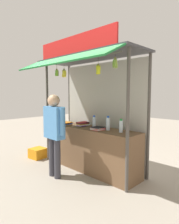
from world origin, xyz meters
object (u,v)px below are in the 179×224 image
at_px(banana_bunch_rightmost, 57,73).
at_px(plastic_crate, 38,153).
at_px(vendor_person, 54,128).
at_px(magazine_stack_mid_right, 59,121).
at_px(magazine_stack_front_left, 98,128).
at_px(banana_bunch_inner_left, 115,63).
at_px(water_bottle_right, 121,126).
at_px(magazine_stack_center, 83,124).
at_px(magazine_stack_back_left, 65,124).
at_px(banana_bunch_inner_right, 98,70).
at_px(water_bottle_left, 108,124).
at_px(water_bottle_mid_left, 94,122).
at_px(banana_bunch_leftmost, 64,74).

distance_m(banana_bunch_rightmost, plastic_crate, 2.25).
height_order(banana_bunch_rightmost, plastic_crate, banana_bunch_rightmost).
bearing_deg(banana_bunch_rightmost, vendor_person, -42.78).
bearing_deg(magazine_stack_mid_right, magazine_stack_front_left, -2.71).
bearing_deg(banana_bunch_inner_left, banana_bunch_rightmost, 179.99).
relative_size(water_bottle_right, vendor_person, 0.16).
bearing_deg(magazine_stack_center, magazine_stack_back_left, -150.48).
bearing_deg(magazine_stack_back_left, banana_bunch_inner_left, -6.77).
bearing_deg(magazine_stack_mid_right, banana_bunch_rightmost, -39.08).
height_order(magazine_stack_mid_right, magazine_stack_back_left, magazine_stack_back_left).
bearing_deg(magazine_stack_mid_right, plastic_crate, -134.41).
xyz_separation_m(magazine_stack_front_left, banana_bunch_inner_right, (0.29, -0.32, 1.17)).
distance_m(magazine_stack_front_left, plastic_crate, 2.09).
bearing_deg(magazine_stack_back_left, water_bottle_left, 12.31).
relative_size(magazine_stack_back_left, plastic_crate, 0.82).
bearing_deg(banana_bunch_inner_right, vendor_person, -153.84).
height_order(water_bottle_right, magazine_stack_mid_right, water_bottle_right).
height_order(water_bottle_mid_left, banana_bunch_inner_right, banana_bunch_inner_right).
height_order(banana_bunch_rightmost, vendor_person, banana_bunch_rightmost).
height_order(magazine_stack_mid_right, banana_bunch_leftmost, banana_bunch_leftmost).
relative_size(water_bottle_mid_left, banana_bunch_rightmost, 1.00).
relative_size(water_bottle_right, banana_bunch_rightmost, 0.96).
xyz_separation_m(water_bottle_right, water_bottle_mid_left, (-0.73, 0.01, 0.01)).
distance_m(magazine_stack_center, magazine_stack_back_left, 0.44).
height_order(banana_bunch_leftmost, banana_bunch_inner_left, same).
distance_m(magazine_stack_front_left, banana_bunch_leftmost, 1.41).
xyz_separation_m(magazine_stack_front_left, banana_bunch_leftmost, (-0.72, -0.32, 1.17)).
bearing_deg(water_bottle_mid_left, vendor_person, -110.10).
xyz_separation_m(water_bottle_right, water_bottle_left, (-0.33, -0.00, 0.01)).
bearing_deg(water_bottle_mid_left, plastic_crate, -163.97).
bearing_deg(water_bottle_right, water_bottle_left, -179.69).
distance_m(magazine_stack_center, banana_bunch_inner_right, 1.49).
relative_size(magazine_stack_mid_right, magazine_stack_back_left, 0.97).
relative_size(banana_bunch_rightmost, plastic_crate, 0.74).
height_order(water_bottle_left, plastic_crate, water_bottle_left).
distance_m(magazine_stack_front_left, banana_bunch_rightmost, 1.59).
distance_m(banana_bunch_inner_right, banana_bunch_inner_left, 0.39).
bearing_deg(water_bottle_left, magazine_stack_back_left, -167.69).
height_order(banana_bunch_leftmost, plastic_crate, banana_bunch_leftmost).
xyz_separation_m(magazine_stack_front_left, magazine_stack_mid_right, (-1.46, 0.07, 0.00)).
bearing_deg(banana_bunch_leftmost, water_bottle_mid_left, 42.56).
xyz_separation_m(water_bottle_right, magazine_stack_center, (-1.06, -0.03, -0.07)).
distance_m(magazine_stack_mid_right, banana_bunch_rightmost, 1.35).
xyz_separation_m(magazine_stack_center, magazine_stack_front_left, (0.56, -0.09, -0.02)).
relative_size(water_bottle_mid_left, magazine_stack_front_left, 0.98).
relative_size(magazine_stack_front_left, magazine_stack_back_left, 0.93).
xyz_separation_m(magazine_stack_center, banana_bunch_inner_right, (0.85, -0.41, 1.15)).
distance_m(banana_bunch_leftmost, vendor_person, 1.22).
relative_size(magazine_stack_mid_right, banana_bunch_inner_left, 1.19).
height_order(water_bottle_left, magazine_stack_mid_right, water_bottle_left).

